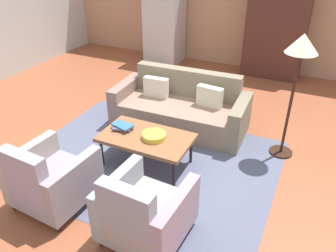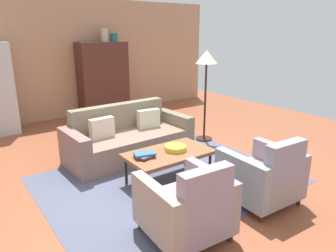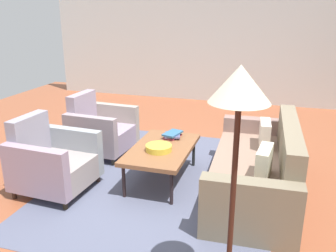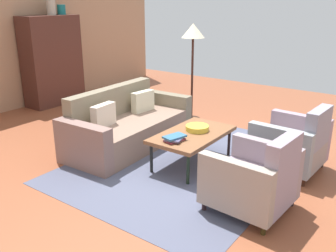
{
  "view_description": "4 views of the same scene",
  "coord_description": "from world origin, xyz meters",
  "views": [
    {
      "loc": [
        1.85,
        -3.45,
        2.79
      ],
      "look_at": [
        0.18,
        0.09,
        0.5
      ],
      "focal_mm": 36.15,
      "sensor_mm": 36.0,
      "label": 1
    },
    {
      "loc": [
        -2.43,
        -3.5,
        2.07
      ],
      "look_at": [
        0.14,
        0.04,
        0.74
      ],
      "focal_mm": 33.82,
      "sensor_mm": 36.0,
      "label": 2
    },
    {
      "loc": [
        3.83,
        1.07,
        2.05
      ],
      "look_at": [
        0.02,
        -0.09,
        0.73
      ],
      "focal_mm": 38.17,
      "sensor_mm": 36.0,
      "label": 3
    },
    {
      "loc": [
        -3.96,
        -2.64,
        2.14
      ],
      "look_at": [
        -0.16,
        0.11,
        0.52
      ],
      "focal_mm": 39.99,
      "sensor_mm": 36.0,
      "label": 4
    }
  ],
  "objects": [
    {
      "name": "ground_plane",
      "position": [
        0.0,
        0.0,
        0.0
      ],
      "size": [
        10.23,
        10.23,
        0.0
      ],
      "primitive_type": "plane",
      "color": "brown"
    },
    {
      "name": "wall_back",
      "position": [
        0.0,
        4.16,
        1.4
      ],
      "size": [
        8.53,
        0.12,
        2.8
      ],
      "primitive_type": "cube",
      "color": "tan",
      "rests_on": "ground"
    },
    {
      "name": "area_rug",
      "position": [
        -0.01,
        -0.13,
        0.0
      ],
      "size": [
        3.4,
        2.6,
        0.01
      ],
      "primitive_type": "cube",
      "color": "#52576E",
      "rests_on": "ground"
    },
    {
      "name": "couch",
      "position": [
        -0.01,
        1.01,
        0.29
      ],
      "size": [
        2.13,
        0.97,
        0.86
      ],
      "rotation": [
        0.0,
        0.0,
        3.18
      ],
      "color": "#896C5B",
      "rests_on": "ground"
    },
    {
      "name": "coffee_table",
      "position": [
        -0.01,
        -0.18,
        0.4
      ],
      "size": [
        1.2,
        0.7,
        0.44
      ],
      "color": "black",
      "rests_on": "ground"
    },
    {
      "name": "armchair_left",
      "position": [
        -0.62,
        -1.34,
        0.34
      ],
      "size": [
        0.85,
        0.85,
        0.88
      ],
      "rotation": [
        0.0,
        0.0,
        -0.06
      ],
      "color": "black",
      "rests_on": "ground"
    },
    {
      "name": "armchair_right",
      "position": [
        0.59,
        -1.34,
        0.34
      ],
      "size": [
        0.84,
        0.84,
        0.88
      ],
      "rotation": [
        0.0,
        0.0,
        -0.05
      ],
      "color": "#31211D",
      "rests_on": "ground"
    },
    {
      "name": "fruit_bowl",
      "position": [
        0.11,
        -0.18,
        0.48
      ],
      "size": [
        0.31,
        0.31,
        0.07
      ],
      "primitive_type": "cylinder",
      "color": "gold",
      "rests_on": "coffee_table"
    },
    {
      "name": "book_stack",
      "position": [
        -0.39,
        -0.15,
        0.48
      ],
      "size": [
        0.31,
        0.25,
        0.07
      ],
      "color": "maroon",
      "rests_on": "coffee_table"
    },
    {
      "name": "cabinet",
      "position": [
        0.88,
        3.82,
        0.9
      ],
      "size": [
        1.2,
        0.51,
        1.8
      ],
      "color": "#4A271E",
      "rests_on": "ground"
    },
    {
      "name": "refrigerator",
      "position": [
        -1.62,
        3.71,
        0.93
      ],
      "size": [
        0.8,
        0.73,
        1.85
      ],
      "color": "#B7BABF",
      "rests_on": "ground"
    },
    {
      "name": "floor_lamp",
      "position": [
        1.61,
        0.86,
        1.44
      ],
      "size": [
        0.4,
        0.4,
        1.72
      ],
      "color": "black",
      "rests_on": "ground"
    }
  ]
}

